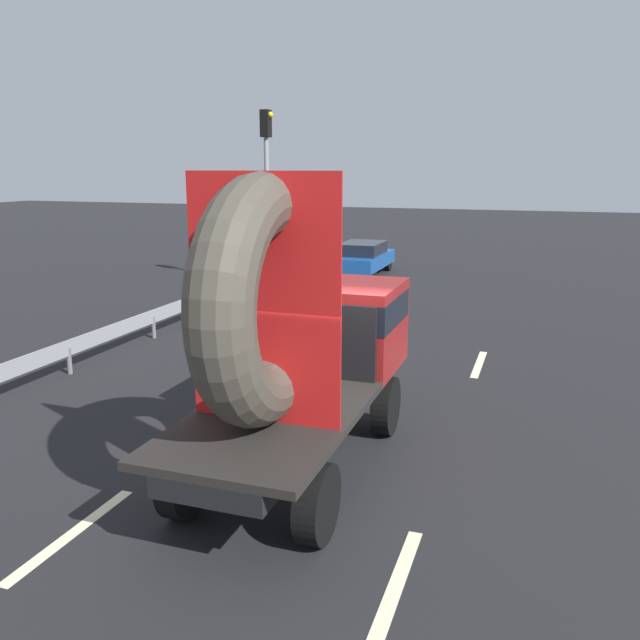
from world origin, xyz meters
name	(u,v)px	position (x,y,z in m)	size (l,w,h in m)	color
ground_plane	(295,464)	(0.00, 0.00, 0.00)	(120.00, 120.00, 0.00)	black
flatbed_truck	(301,334)	(0.09, 0.00, 1.94)	(2.02, 5.17, 4.10)	black
distant_sedan	(363,257)	(-3.67, 16.80, 0.68)	(1.68, 3.91, 1.28)	black
traffic_light	(267,174)	(-6.19, 13.28, 3.93)	(0.42, 0.36, 6.05)	gray
guardrail	(115,332)	(-5.90, 3.95, 0.53)	(0.10, 12.30, 0.71)	gray
lane_dash_left_near	(72,533)	(-1.79, -2.54, 0.00)	(2.13, 0.16, 0.01)	beige
lane_dash_left_far	(312,351)	(-1.79, 5.66, 0.00)	(2.18, 0.16, 0.01)	beige
lane_dash_right_near	(393,594)	(1.98, -2.40, 0.00)	(2.37, 0.16, 0.01)	beige
lane_dash_right_far	(479,364)	(1.98, 5.85, 0.00)	(2.03, 0.16, 0.01)	beige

